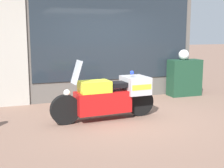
{
  "coord_description": "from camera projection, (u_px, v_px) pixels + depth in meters",
  "views": [
    {
      "loc": [
        -2.58,
        -6.36,
        1.9
      ],
      "look_at": [
        -0.22,
        0.33,
        0.68
      ],
      "focal_mm": 50.0,
      "sensor_mm": 36.0,
      "label": 1
    }
  ],
  "objects": [
    {
      "name": "ground_plane",
      "position": [
        126.0,
        115.0,
        7.08
      ],
      "size": [
        60.0,
        60.0,
        0.0
      ],
      "primitive_type": "plane",
      "color": "#7A5B4C"
    },
    {
      "name": "shop_building",
      "position": [
        87.0,
        36.0,
        8.52
      ],
      "size": [
        5.55,
        0.55,
        3.47
      ],
      "color": "#56514C",
      "rests_on": "ground"
    },
    {
      "name": "window_display",
      "position": [
        110.0,
        81.0,
        8.99
      ],
      "size": [
        4.3,
        0.3,
        1.89
      ],
      "color": "slate",
      "rests_on": "ground"
    },
    {
      "name": "paramedic_motorcycle",
      "position": [
        111.0,
        96.0,
        6.7
      ],
      "size": [
        2.34,
        0.66,
        1.31
      ],
      "rotation": [
        0.0,
        0.0,
        3.2
      ],
      "color": "black",
      "rests_on": "ground"
    },
    {
      "name": "utility_cabinet",
      "position": [
        184.0,
        78.0,
        9.16
      ],
      "size": [
        0.95,
        0.45,
        1.06
      ],
      "primitive_type": "cube",
      "color": "#193D28",
      "rests_on": "ground"
    },
    {
      "name": "white_helmet",
      "position": [
        184.0,
        55.0,
        9.01
      ],
      "size": [
        0.3,
        0.3,
        0.3
      ],
      "primitive_type": "sphere",
      "color": "white",
      "rests_on": "utility_cabinet"
    }
  ]
}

